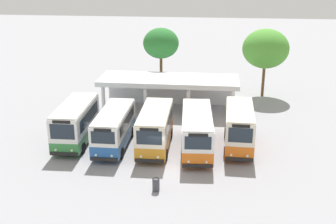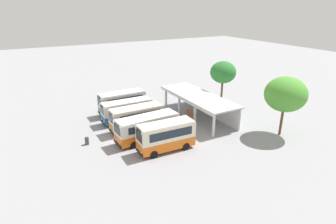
{
  "view_description": "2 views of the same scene",
  "coord_description": "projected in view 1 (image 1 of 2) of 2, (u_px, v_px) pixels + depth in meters",
  "views": [
    {
      "loc": [
        3.38,
        -28.99,
        14.53
      ],
      "look_at": [
        -0.53,
        5.78,
        2.12
      ],
      "focal_mm": 45.52,
      "sensor_mm": 36.0,
      "label": 1
    },
    {
      "loc": [
        30.89,
        -9.92,
        15.78
      ],
      "look_at": [
        0.13,
        6.79,
        2.31
      ],
      "focal_mm": 30.05,
      "sensor_mm": 36.0,
      "label": 2
    }
  ],
  "objects": [
    {
      "name": "city_bus_second_in_row",
      "position": [
        114.0,
        127.0,
        34.85
      ],
      "size": [
        2.34,
        7.26,
        3.09
      ],
      "color": "black",
      "rests_on": "ground"
    },
    {
      "name": "city_bus_fourth_amber",
      "position": [
        197.0,
        130.0,
        34.19
      ],
      "size": [
        2.85,
        8.07,
        3.15
      ],
      "color": "black",
      "rests_on": "ground"
    },
    {
      "name": "waiting_chair_second_from_end",
      "position": [
        161.0,
        107.0,
        43.37
      ],
      "size": [
        0.45,
        0.45,
        0.86
      ],
      "color": "slate",
      "rests_on": "ground"
    },
    {
      "name": "city_bus_middle_cream",
      "position": [
        155.0,
        128.0,
        34.53
      ],
      "size": [
        2.51,
        7.13,
        3.26
      ],
      "color": "black",
      "rests_on": "ground"
    },
    {
      "name": "city_bus_fifth_blue",
      "position": [
        239.0,
        127.0,
        34.53
      ],
      "size": [
        2.43,
        6.72,
        3.41
      ],
      "color": "black",
      "rests_on": "ground"
    },
    {
      "name": "ground_plane",
      "position": [
        166.0,
        164.0,
        32.37
      ],
      "size": [
        180.0,
        180.0,
        0.0
      ],
      "primitive_type": "plane",
      "color": "#939399"
    },
    {
      "name": "roadside_tree_behind_canopy",
      "position": [
        161.0,
        43.0,
        47.62
      ],
      "size": [
        4.01,
        4.01,
        7.59
      ],
      "color": "brown",
      "rests_on": "ground"
    },
    {
      "name": "terminal_canopy",
      "position": [
        169.0,
        84.0,
        43.85
      ],
      "size": [
        14.08,
        4.85,
        3.4
      ],
      "color": "silver",
      "rests_on": "ground"
    },
    {
      "name": "waiting_chair_end_by_column",
      "position": [
        153.0,
        107.0,
        43.48
      ],
      "size": [
        0.45,
        0.45,
        0.86
      ],
      "color": "slate",
      "rests_on": "ground"
    },
    {
      "name": "waiting_chair_middle_seat",
      "position": [
        168.0,
        107.0,
        43.34
      ],
      "size": [
        0.45,
        0.45,
        0.86
      ],
      "color": "slate",
      "rests_on": "ground"
    },
    {
      "name": "litter_bin_apron",
      "position": [
        156.0,
        185.0,
        28.42
      ],
      "size": [
        0.49,
        0.49,
        0.9
      ],
      "color": "#3F3F47",
      "rests_on": "ground"
    },
    {
      "name": "roadside_tree_east_of_canopy",
      "position": [
        266.0,
        49.0,
        46.89
      ],
      "size": [
        5.1,
        5.1,
        7.63
      ],
      "color": "brown",
      "rests_on": "ground"
    },
    {
      "name": "city_bus_nearest_orange",
      "position": [
        76.0,
        122.0,
        35.65
      ],
      "size": [
        2.58,
        7.16,
        3.37
      ],
      "color": "black",
      "rests_on": "ground"
    }
  ]
}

